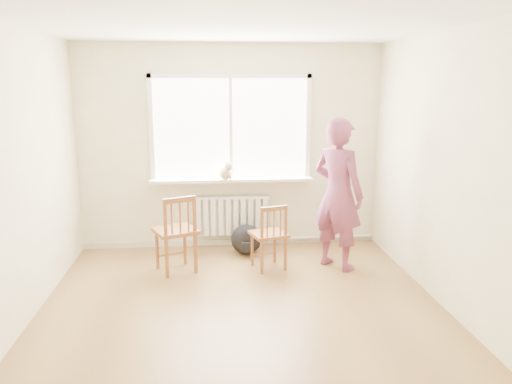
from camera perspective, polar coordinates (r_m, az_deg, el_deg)
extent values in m
plane|color=olive|center=(4.89, -1.40, -14.22)|extent=(4.50, 4.50, 0.00)
plane|color=white|center=(4.41, -1.60, 19.05)|extent=(4.50, 4.50, 0.00)
cube|color=beige|center=(6.67, -2.89, 5.12)|extent=(4.00, 0.01, 2.70)
cube|color=white|center=(6.63, -2.90, 7.24)|extent=(2.00, 0.02, 1.30)
cube|color=white|center=(6.58, -2.96, 13.13)|extent=(2.12, 0.05, 0.06)
cube|color=white|center=(6.64, -11.88, 7.00)|extent=(0.06, 0.05, 1.42)
cube|color=white|center=(6.73, 5.96, 7.27)|extent=(0.06, 0.05, 1.42)
cube|color=white|center=(6.61, -2.90, 7.23)|extent=(0.04, 0.05, 1.30)
cube|color=white|center=(6.63, -2.81, 1.39)|extent=(2.15, 0.22, 0.04)
cube|color=white|center=(6.80, -2.79, -2.69)|extent=(1.00, 0.02, 0.55)
cube|color=white|center=(6.75, -2.76, -2.80)|extent=(1.00, 0.10, 0.51)
cube|color=white|center=(6.69, -2.79, -0.65)|extent=(1.00, 0.12, 0.03)
cylinder|color=silver|center=(7.06, 7.48, -5.14)|extent=(1.40, 0.04, 0.04)
cube|color=beige|center=(6.94, -2.77, -5.69)|extent=(4.00, 0.03, 0.08)
cube|color=brown|center=(5.93, -9.20, -4.39)|extent=(0.60, 0.59, 0.04)
cylinder|color=brown|center=(6.22, -8.14, -5.95)|extent=(0.04, 0.04, 0.49)
cylinder|color=brown|center=(6.11, -11.24, -6.39)|extent=(0.04, 0.04, 0.49)
cylinder|color=brown|center=(5.91, -6.92, -6.91)|extent=(0.04, 0.04, 0.49)
cylinder|color=brown|center=(5.80, -10.18, -7.40)|extent=(0.04, 0.04, 0.49)
cylinder|color=brown|center=(5.84, -6.98, -4.87)|extent=(0.04, 0.04, 0.93)
cylinder|color=brown|center=(5.73, -10.26, -5.33)|extent=(0.04, 0.04, 0.93)
cube|color=brown|center=(5.67, -8.74, -0.91)|extent=(0.36, 0.18, 0.06)
cylinder|color=brown|center=(5.75, -7.75, -2.72)|extent=(0.02, 0.02, 0.37)
cylinder|color=brown|center=(5.72, -8.68, -2.84)|extent=(0.02, 0.02, 0.37)
cylinder|color=brown|center=(5.69, -9.61, -2.95)|extent=(0.02, 0.02, 0.37)
cube|color=brown|center=(5.96, 1.45, -4.84)|extent=(0.49, 0.48, 0.04)
cylinder|color=brown|center=(6.22, 2.16, -6.18)|extent=(0.03, 0.03, 0.43)
cylinder|color=brown|center=(6.11, -0.44, -6.52)|extent=(0.03, 0.03, 0.43)
cylinder|color=brown|center=(5.96, 3.37, -7.02)|extent=(0.03, 0.03, 0.43)
cylinder|color=brown|center=(5.84, 0.67, -7.40)|extent=(0.03, 0.03, 0.43)
cylinder|color=brown|center=(5.90, 3.39, -5.29)|extent=(0.04, 0.04, 0.80)
cylinder|color=brown|center=(5.78, 0.68, -5.64)|extent=(0.04, 0.04, 0.80)
cube|color=brown|center=(5.74, 2.08, -1.91)|extent=(0.32, 0.12, 0.05)
cylinder|color=brown|center=(5.81, 2.83, -3.46)|extent=(0.02, 0.02, 0.32)
cylinder|color=brown|center=(5.78, 2.07, -3.55)|extent=(0.02, 0.02, 0.32)
cylinder|color=brown|center=(5.75, 1.29, -3.64)|extent=(0.02, 0.02, 0.32)
imported|color=#AD3941|center=(5.97, 9.36, -0.25)|extent=(0.76, 0.78, 1.81)
ellipsoid|color=beige|center=(6.54, -3.51, 2.27)|extent=(0.25, 0.30, 0.19)
sphere|color=beige|center=(6.40, -3.13, 2.94)|extent=(0.11, 0.11, 0.11)
cone|color=beige|center=(6.39, -3.38, 3.39)|extent=(0.03, 0.03, 0.04)
cone|color=beige|center=(6.41, -2.89, 3.42)|extent=(0.03, 0.03, 0.04)
cylinder|color=beige|center=(6.67, -3.91, 1.96)|extent=(0.08, 0.17, 0.02)
cylinder|color=beige|center=(6.45, -3.45, 1.69)|extent=(0.02, 0.02, 0.10)
cylinder|color=beige|center=(6.47, -2.97, 1.73)|extent=(0.02, 0.02, 0.10)
ellipsoid|color=black|center=(6.51, -1.12, -5.44)|extent=(0.44, 0.35, 0.40)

